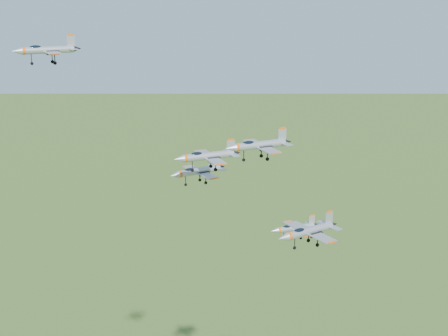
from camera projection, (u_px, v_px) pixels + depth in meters
jet_lead at (46, 50)px, 96.89m from camera, size 10.75×9.03×2.88m
jet_left_high at (207, 156)px, 109.84m from camera, size 12.52×10.61×3.39m
jet_right_high at (258, 145)px, 87.26m from camera, size 10.33×8.73×2.79m
jet_left_low at (197, 171)px, 117.94m from camera, size 12.16×10.06×3.25m
jet_right_low at (308, 231)px, 107.38m from camera, size 13.23×10.95×3.53m
jet_trail at (294, 228)px, 129.67m from camera, size 11.00×9.36×2.99m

